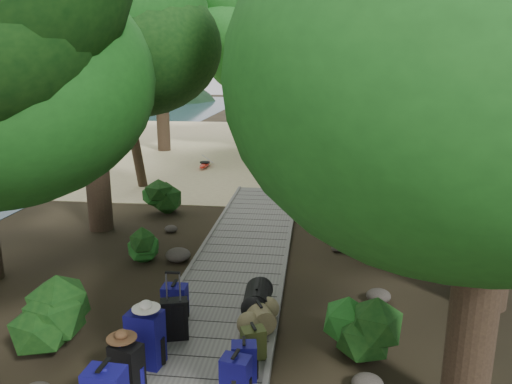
% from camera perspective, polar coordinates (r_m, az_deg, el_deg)
% --- Properties ---
extents(ground, '(120.00, 120.00, 0.00)m').
position_cam_1_polar(ground, '(10.16, -2.39, -9.74)').
color(ground, '#302718').
rests_on(ground, ground).
extents(sand_beach, '(40.00, 22.00, 0.02)m').
position_cam_1_polar(sand_beach, '(25.53, 3.33, 5.07)').
color(sand_beach, '#CEC08B').
rests_on(sand_beach, ground).
extents(boardwalk, '(2.00, 12.00, 0.12)m').
position_cam_1_polar(boardwalk, '(11.05, -1.56, -7.35)').
color(boardwalk, slate).
rests_on(boardwalk, ground).
extents(backpack_left_b, '(0.45, 0.38, 0.71)m').
position_cam_1_polar(backpack_left_b, '(6.85, -14.55, -18.63)').
color(backpack_left_b, black).
rests_on(backpack_left_b, boardwalk).
extents(backpack_left_c, '(0.51, 0.40, 0.87)m').
position_cam_1_polar(backpack_left_c, '(7.26, -12.53, -15.73)').
color(backpack_left_c, navy).
rests_on(backpack_left_c, boardwalk).
extents(backpack_left_d, '(0.40, 0.29, 0.61)m').
position_cam_1_polar(backpack_left_d, '(8.44, -9.25, -12.04)').
color(backpack_left_d, navy).
rests_on(backpack_left_d, boardwalk).
extents(backpack_right_b, '(0.39, 0.31, 0.63)m').
position_cam_1_polar(backpack_right_b, '(6.54, -2.33, -20.27)').
color(backpack_right_b, navy).
rests_on(backpack_right_b, boardwalk).
extents(backpack_right_c, '(0.36, 0.28, 0.57)m').
position_cam_1_polar(backpack_right_c, '(6.89, -1.37, -18.58)').
color(backpack_right_c, navy).
rests_on(backpack_right_c, boardwalk).
extents(backpack_right_d, '(0.39, 0.34, 0.50)m').
position_cam_1_polar(backpack_right_d, '(7.32, -0.30, -16.72)').
color(backpack_right_d, '#364419').
rests_on(backpack_right_d, boardwalk).
extents(duffel_right_khaki, '(0.60, 0.70, 0.39)m').
position_cam_1_polar(duffel_right_khaki, '(8.08, 0.31, -13.97)').
color(duffel_right_khaki, olive).
rests_on(duffel_right_khaki, boardwalk).
extents(duffel_right_black, '(0.48, 0.74, 0.46)m').
position_cam_1_polar(duffel_right_black, '(8.54, 0.18, -12.07)').
color(duffel_right_black, black).
rests_on(duffel_right_black, boardwalk).
extents(suitcase_on_boardwalk, '(0.45, 0.33, 0.63)m').
position_cam_1_polar(suitcase_on_boardwalk, '(7.84, -9.29, -14.14)').
color(suitcase_on_boardwalk, black).
rests_on(suitcase_on_boardwalk, boardwalk).
extents(lone_suitcase_on_sand, '(0.50, 0.33, 0.73)m').
position_cam_1_polar(lone_suitcase_on_sand, '(17.67, 2.47, 2.10)').
color(lone_suitcase_on_sand, black).
rests_on(lone_suitcase_on_sand, sand_beach).
extents(hat_brown, '(0.38, 0.38, 0.11)m').
position_cam_1_polar(hat_brown, '(6.69, -15.13, -15.41)').
color(hat_brown, '#51351E').
rests_on(hat_brown, backpack_left_b).
extents(hat_white, '(0.38, 0.38, 0.13)m').
position_cam_1_polar(hat_white, '(6.97, -12.48, -12.40)').
color(hat_white, silver).
rests_on(hat_white, backpack_left_c).
extents(kayak, '(0.70, 3.00, 0.30)m').
position_cam_1_polar(kayak, '(20.68, -5.87, 3.25)').
color(kayak, red).
rests_on(kayak, sand_beach).
extents(sun_lounger, '(1.05, 2.01, 0.62)m').
position_cam_1_polar(sun_lounger, '(20.09, 13.07, 3.08)').
color(sun_lounger, silver).
rests_on(sun_lounger, sand_beach).
extents(tree_right_a, '(4.58, 4.58, 7.63)m').
position_cam_1_polar(tree_right_a, '(5.65, 26.05, 9.52)').
color(tree_right_a, black).
rests_on(tree_right_a, ground).
extents(tree_right_c, '(4.70, 4.70, 8.13)m').
position_cam_1_polar(tree_right_c, '(11.60, 18.47, 13.27)').
color(tree_right_c, black).
rests_on(tree_right_c, ground).
extents(tree_right_d, '(6.05, 6.05, 11.10)m').
position_cam_1_polar(tree_right_d, '(14.31, 26.21, 18.62)').
color(tree_right_d, black).
rests_on(tree_right_d, ground).
extents(tree_right_e, '(5.14, 5.14, 9.26)m').
position_cam_1_polar(tree_right_e, '(16.04, 18.31, 15.43)').
color(tree_right_e, black).
rests_on(tree_right_e, ground).
extents(tree_right_f, '(5.67, 5.67, 10.13)m').
position_cam_1_polar(tree_right_f, '(18.99, 21.91, 16.18)').
color(tree_right_f, black).
rests_on(tree_right_f, ground).
extents(tree_left_c, '(5.02, 5.02, 8.73)m').
position_cam_1_polar(tree_left_c, '(12.95, -18.69, 14.62)').
color(tree_left_c, black).
rests_on(tree_left_c, ground).
extents(tree_back_a, '(5.34, 5.34, 9.25)m').
position_cam_1_polar(tree_back_a, '(25.05, -0.66, 15.51)').
color(tree_back_a, black).
rests_on(tree_back_a, ground).
extents(tree_back_b, '(5.82, 5.82, 10.39)m').
position_cam_1_polar(tree_back_b, '(24.80, 8.34, 16.70)').
color(tree_back_b, black).
rests_on(tree_back_b, ground).
extents(tree_back_c, '(5.63, 5.63, 10.13)m').
position_cam_1_polar(tree_back_c, '(24.95, 15.27, 16.04)').
color(tree_back_c, black).
rests_on(tree_back_c, ground).
extents(tree_back_d, '(5.35, 5.35, 8.91)m').
position_cam_1_polar(tree_back_d, '(24.74, -10.90, 14.88)').
color(tree_back_d, black).
rests_on(tree_back_d, ground).
extents(palm_right_a, '(4.92, 4.92, 8.39)m').
position_cam_1_polar(palm_right_a, '(14.69, 12.33, 14.25)').
color(palm_right_a, '#184112').
rests_on(palm_right_a, ground).
extents(palm_right_b, '(4.33, 4.33, 8.37)m').
position_cam_1_polar(palm_right_b, '(20.22, 17.35, 13.89)').
color(palm_right_b, '#184112').
rests_on(palm_right_b, ground).
extents(palm_right_c, '(4.83, 4.83, 7.68)m').
position_cam_1_polar(palm_right_c, '(21.19, 9.42, 13.39)').
color(palm_right_c, '#184112').
rests_on(palm_right_c, ground).
extents(palm_left_a, '(4.46, 4.46, 7.09)m').
position_cam_1_polar(palm_left_a, '(17.41, -14.30, 11.99)').
color(palm_left_a, '#184112').
rests_on(palm_left_a, ground).
extents(rock_left_b, '(0.36, 0.32, 0.20)m').
position_cam_1_polar(rock_left_b, '(9.19, -23.61, -13.09)').
color(rock_left_b, '#4C473F').
rests_on(rock_left_b, ground).
extents(rock_left_c, '(0.55, 0.49, 0.30)m').
position_cam_1_polar(rock_left_c, '(11.00, -8.89, -7.12)').
color(rock_left_c, '#4C473F').
rests_on(rock_left_c, ground).
extents(rock_left_d, '(0.33, 0.29, 0.18)m').
position_cam_1_polar(rock_left_d, '(12.91, -9.69, -4.15)').
color(rock_left_d, '#4C473F').
rests_on(rock_left_d, ground).
extents(rock_right_a, '(0.42, 0.38, 0.23)m').
position_cam_1_polar(rock_right_a, '(7.12, 12.62, -20.58)').
color(rock_right_a, '#4C473F').
rests_on(rock_right_a, ground).
extents(rock_right_b, '(0.44, 0.40, 0.24)m').
position_cam_1_polar(rock_right_b, '(9.40, 13.82, -11.44)').
color(rock_right_b, '#4C473F').
rests_on(rock_right_b, ground).
extents(rock_right_c, '(0.30, 0.27, 0.17)m').
position_cam_1_polar(rock_right_c, '(11.59, 9.33, -6.35)').
color(rock_right_c, '#4C473F').
rests_on(rock_right_c, ground).
extents(rock_right_d, '(0.52, 0.47, 0.29)m').
position_cam_1_polar(rock_right_d, '(14.18, 10.43, -2.26)').
color(rock_right_d, '#4C473F').
rests_on(rock_right_d, ground).
extents(shrub_left_a, '(1.23, 1.23, 1.10)m').
position_cam_1_polar(shrub_left_a, '(8.23, -23.26, -12.81)').
color(shrub_left_a, '#1A5419').
rests_on(shrub_left_a, ground).
extents(shrub_left_b, '(0.81, 0.81, 0.73)m').
position_cam_1_polar(shrub_left_b, '(11.03, -12.38, -6.03)').
color(shrub_left_b, '#1A5419').
rests_on(shrub_left_b, ground).
extents(shrub_left_c, '(1.19, 1.19, 1.07)m').
position_cam_1_polar(shrub_left_c, '(14.34, -10.80, -0.46)').
color(shrub_left_c, '#1A5419').
rests_on(shrub_left_c, ground).
extents(shrub_right_a, '(0.97, 0.97, 0.87)m').
position_cam_1_polar(shrub_right_a, '(7.60, 12.01, -15.22)').
color(shrub_right_a, '#1A5419').
rests_on(shrub_right_a, ground).
extents(shrub_right_b, '(1.15, 1.15, 1.04)m').
position_cam_1_polar(shrub_right_b, '(11.83, 10.94, -3.74)').
color(shrub_right_b, '#1A5419').
rests_on(shrub_right_b, ground).
extents(shrub_right_c, '(0.88, 0.88, 0.79)m').
position_cam_1_polar(shrub_right_c, '(14.86, 9.99, -0.44)').
color(shrub_right_c, '#1A5419').
rests_on(shrub_right_c, ground).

